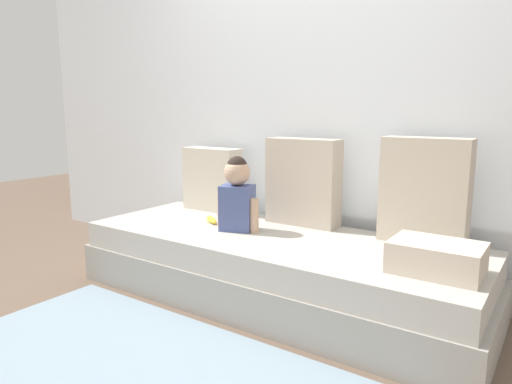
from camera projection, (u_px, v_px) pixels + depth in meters
The scene contains 10 objects.
ground_plane at pixel (274, 298), 2.80m from camera, with size 12.00×12.00×0.00m, color brown.
back_wall at pixel (321, 104), 3.06m from camera, with size 5.65×0.10×2.34m, color silver.
couch at pixel (274, 268), 2.77m from camera, with size 2.45×0.89×0.40m.
throw_pillow_left at pixel (212, 179), 3.40m from camera, with size 0.44×0.16×0.46m, color beige.
throw_pillow_center at pixel (303, 182), 2.96m from camera, with size 0.48×0.16×0.56m, color #C1B29E.
throw_pillow_right at pixel (424, 191), 2.54m from camera, with size 0.47×0.16×0.59m, color #C1B29E.
toddler at pixel (237, 194), 2.83m from camera, with size 0.31×0.21×0.46m.
banana at pixel (211, 220), 3.04m from camera, with size 0.17×0.04×0.04m, color yellow.
folded_blanket at pixel (436, 258), 2.10m from camera, with size 0.40×0.28×0.14m, color beige.
floor_rug at pixel (151, 374), 2.00m from camera, with size 2.21×1.00×0.01m, color #8499A8.
Camera 1 is at (1.41, -2.24, 1.14)m, focal length 32.31 mm.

